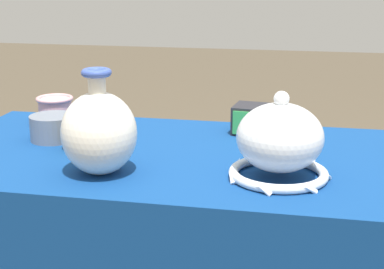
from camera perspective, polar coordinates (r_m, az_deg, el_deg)
The scene contains 7 objects.
display_table at distance 1.53m, azimuth -0.55°, elevation -4.46°, with size 1.34×0.68×0.68m.
vase_tall_bulbous at distance 1.37m, azimuth -9.00°, elevation 0.25°, with size 0.18×0.18×0.25m.
vase_dome_bell at distance 1.34m, azimuth 8.50°, elevation -0.83°, with size 0.24×0.24×0.21m.
mosaic_tile_box at distance 1.71m, azimuth 6.24°, elevation 1.46°, with size 0.14×0.12×0.08m.
pot_squat_slate at distance 1.68m, azimuth -13.31°, elevation 0.65°, with size 0.13×0.13×0.07m, color slate.
cup_wide_ochre at distance 1.57m, azimuth -10.89°, elevation -0.12°, with size 0.09×0.09×0.07m.
cup_wide_rose at distance 1.85m, azimuth -13.12°, elevation 2.41°, with size 0.11×0.11×0.08m.
Camera 1 is at (0.30, -1.42, 1.15)m, focal length 55.00 mm.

